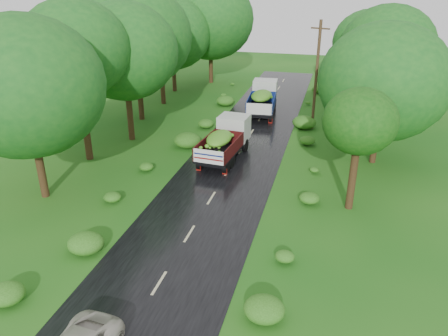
% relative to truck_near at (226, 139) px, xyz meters
% --- Properties ---
extents(ground, '(120.00, 120.00, 0.00)m').
position_rel_truck_near_xyz_m(ground, '(0.73, -14.24, -1.47)').
color(ground, '#114F10').
rests_on(ground, ground).
extents(road, '(6.50, 80.00, 0.02)m').
position_rel_truck_near_xyz_m(road, '(0.73, -9.24, -1.46)').
color(road, black).
rests_on(road, ground).
extents(road_lines, '(0.12, 69.60, 0.00)m').
position_rel_truck_near_xyz_m(road_lines, '(0.73, -8.24, -1.44)').
color(road_lines, '#BFB78C').
rests_on(road_lines, road).
extents(truck_near, '(2.68, 6.32, 2.59)m').
position_rel_truck_near_xyz_m(truck_near, '(0.00, 0.00, 0.00)').
color(truck_near, black).
rests_on(truck_near, ground).
extents(truck_far, '(2.80, 6.70, 2.75)m').
position_rel_truck_near_xyz_m(truck_far, '(0.65, 11.39, 0.09)').
color(truck_far, black).
rests_on(truck_far, ground).
extents(utility_pole, '(1.50, 0.62, 8.87)m').
position_rel_truck_near_xyz_m(utility_pole, '(5.51, 8.24, 3.10)').
color(utility_pole, '#382616').
rests_on(utility_pole, ground).
extents(trees_left, '(7.11, 35.28, 9.40)m').
position_rel_truck_near_xyz_m(trees_left, '(-9.06, 7.78, 5.42)').
color(trees_left, black).
rests_on(trees_left, ground).
extents(trees_right, '(6.27, 29.27, 7.75)m').
position_rel_truck_near_xyz_m(trees_right, '(10.25, 10.21, 4.10)').
color(trees_right, black).
rests_on(trees_right, ground).
extents(shrubs, '(11.90, 44.00, 0.70)m').
position_rel_truck_near_xyz_m(shrubs, '(0.73, -0.24, -1.12)').
color(shrubs, '#235714').
rests_on(shrubs, ground).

